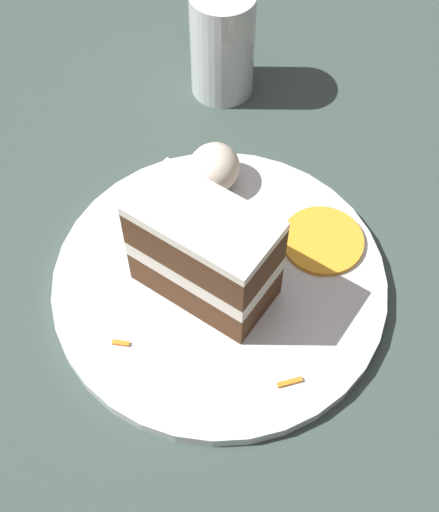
{
  "coord_description": "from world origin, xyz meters",
  "views": [
    {
      "loc": [
        0.36,
        0.15,
        0.58
      ],
      "look_at": [
        0.06,
        0.01,
        0.08
      ],
      "focal_mm": 50.0,
      "sensor_mm": 36.0,
      "label": 1
    }
  ],
  "objects_px": {
    "cake_slice": "(203,252)",
    "orange_garnish": "(323,240)",
    "plate": "(219,282)",
    "cream_dollop": "(214,168)",
    "drinking_glass": "(222,50)"
  },
  "relations": [
    {
      "from": "cream_dollop",
      "to": "orange_garnish",
      "type": "bearing_deg",
      "value": 79.53
    },
    {
      "from": "plate",
      "to": "cream_dollop",
      "type": "xyz_separation_m",
      "value": [
        -0.1,
        -0.05,
        0.03
      ]
    },
    {
      "from": "cream_dollop",
      "to": "plate",
      "type": "bearing_deg",
      "value": 27.64
    },
    {
      "from": "cake_slice",
      "to": "orange_garnish",
      "type": "relative_size",
      "value": 1.67
    },
    {
      "from": "cake_slice",
      "to": "drinking_glass",
      "type": "xyz_separation_m",
      "value": [
        -0.25,
        -0.1,
        -0.01
      ]
    },
    {
      "from": "cream_dollop",
      "to": "drinking_glass",
      "type": "distance_m",
      "value": 0.15
    },
    {
      "from": "cream_dollop",
      "to": "orange_garnish",
      "type": "relative_size",
      "value": 0.72
    },
    {
      "from": "plate",
      "to": "cream_dollop",
      "type": "distance_m",
      "value": 0.11
    },
    {
      "from": "orange_garnish",
      "to": "cream_dollop",
      "type": "bearing_deg",
      "value": -100.47
    },
    {
      "from": "plate",
      "to": "cake_slice",
      "type": "bearing_deg",
      "value": -41.93
    },
    {
      "from": "plate",
      "to": "drinking_glass",
      "type": "bearing_deg",
      "value": -155.88
    },
    {
      "from": "cake_slice",
      "to": "cream_dollop",
      "type": "height_order",
      "value": "cake_slice"
    },
    {
      "from": "drinking_glass",
      "to": "cake_slice",
      "type": "bearing_deg",
      "value": 21.15
    },
    {
      "from": "cake_slice",
      "to": "cream_dollop",
      "type": "xyz_separation_m",
      "value": [
        -0.11,
        -0.04,
        -0.03
      ]
    },
    {
      "from": "plate",
      "to": "cream_dollop",
      "type": "relative_size",
      "value": 5.52
    }
  ]
}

